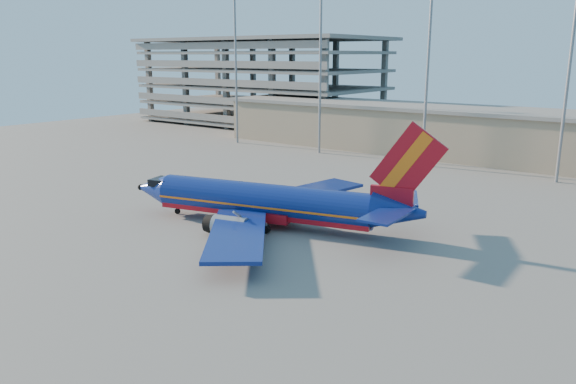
# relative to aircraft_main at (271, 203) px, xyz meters

# --- Properties ---
(ground) EXTENTS (220.00, 220.00, 0.00)m
(ground) POSITION_rel_aircraft_main_xyz_m (3.80, -5.90, -2.46)
(ground) COLOR slate
(ground) RESTS_ON ground
(terminal_building) EXTENTS (122.00, 16.00, 8.50)m
(terminal_building) POSITION_rel_aircraft_main_xyz_m (13.80, 52.10, 1.86)
(terminal_building) COLOR gray
(terminal_building) RESTS_ON ground
(parking_garage) EXTENTS (62.00, 32.00, 21.40)m
(parking_garage) POSITION_rel_aircraft_main_xyz_m (-58.20, 68.15, 9.27)
(parking_garage) COLOR slate
(parking_garage) RESTS_ON ground
(light_mast_row) EXTENTS (101.60, 1.60, 28.65)m
(light_mast_row) POSITION_rel_aircraft_main_xyz_m (8.80, 40.10, 15.10)
(light_mast_row) COLOR gray
(light_mast_row) RESTS_ON ground
(aircraft_main) EXTENTS (33.33, 31.65, 11.50)m
(aircraft_main) POSITION_rel_aircraft_main_xyz_m (0.00, 0.00, 0.00)
(aircraft_main) COLOR navy
(aircraft_main) RESTS_ON ground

